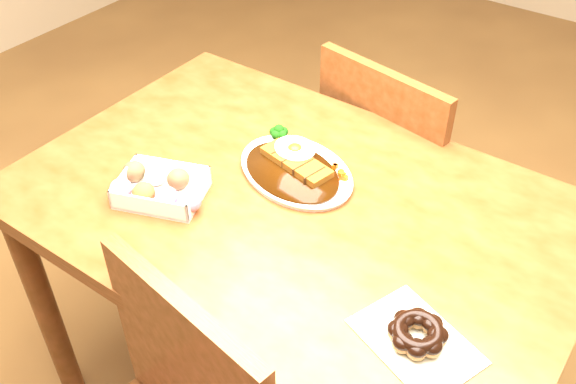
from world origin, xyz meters
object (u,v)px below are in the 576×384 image
Objects in this scene: table at (293,234)px; pon_de_ring at (417,334)px; chair_far at (399,175)px; donut_box at (159,187)px; katsu_curry_plate at (296,167)px.

pon_de_ring reaches higher than table.
donut_box is at bearing 80.45° from chair_far.
chair_far is (0.00, 0.54, -0.17)m from table.
chair_far is 0.79m from donut_box.
donut_box is 0.89× the size of pon_de_ring.
table is 5.54× the size of donut_box.
donut_box reaches higher than pon_de_ring.
table is at bearing 154.70° from pon_de_ring.
chair_far is 4.02× the size of donut_box.
pon_de_ring is at bearing -2.37° from donut_box.
table is 0.44m from pon_de_ring.
chair_far reaches higher than donut_box.
table is at bearing 99.71° from chair_far.
donut_box is at bearing -147.56° from table.
pon_de_ring is at bearing -31.32° from katsu_curry_plate.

